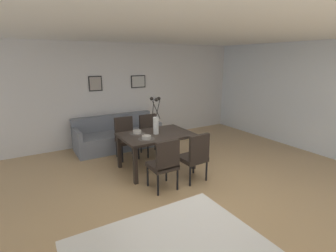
# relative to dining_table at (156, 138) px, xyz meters

# --- Properties ---
(ground_plane) EXTENTS (9.00, 9.00, 0.00)m
(ground_plane) POSITION_rel_dining_table_xyz_m (0.06, -1.08, -0.65)
(ground_plane) COLOR tan
(back_wall_panel) EXTENTS (9.00, 0.10, 2.60)m
(back_wall_panel) POSITION_rel_dining_table_xyz_m (0.06, 2.17, 0.65)
(back_wall_panel) COLOR silver
(back_wall_panel) RESTS_ON ground
(side_window_wall) EXTENTS (0.10, 6.30, 2.60)m
(side_window_wall) POSITION_rel_dining_table_xyz_m (3.71, -0.68, 0.65)
(side_window_wall) COLOR white
(side_window_wall) RESTS_ON ground
(ceiling_panel) EXTENTS (9.00, 7.20, 0.08)m
(ceiling_panel) POSITION_rel_dining_table_xyz_m (0.06, -0.68, 1.99)
(ceiling_panel) COLOR white
(dining_table) EXTENTS (1.40, 0.95, 0.74)m
(dining_table) POSITION_rel_dining_table_xyz_m (0.00, 0.00, 0.00)
(dining_table) COLOR black
(dining_table) RESTS_ON ground
(dining_chair_near_left) EXTENTS (0.44, 0.44, 0.92)m
(dining_chair_near_left) POSITION_rel_dining_table_xyz_m (-0.30, -0.87, -0.14)
(dining_chair_near_left) COLOR black
(dining_chair_near_left) RESTS_ON ground
(dining_chair_near_right) EXTENTS (0.45, 0.45, 0.92)m
(dining_chair_near_right) POSITION_rel_dining_table_xyz_m (-0.30, 0.89, -0.14)
(dining_chair_near_right) COLOR black
(dining_chair_near_right) RESTS_ON ground
(dining_chair_far_left) EXTENTS (0.46, 0.46, 0.92)m
(dining_chair_far_left) POSITION_rel_dining_table_xyz_m (0.34, -0.86, -0.14)
(dining_chair_far_left) COLOR black
(dining_chair_far_left) RESTS_ON ground
(dining_chair_far_right) EXTENTS (0.44, 0.44, 0.92)m
(dining_chair_far_right) POSITION_rel_dining_table_xyz_m (0.29, 0.86, -0.14)
(dining_chair_far_right) COLOR black
(dining_chair_far_right) RESTS_ON ground
(centerpiece_vase) EXTENTS (0.21, 0.23, 0.73)m
(centerpiece_vase) POSITION_rel_dining_table_xyz_m (0.00, 0.00, 0.37)
(centerpiece_vase) COLOR silver
(centerpiece_vase) RESTS_ON dining_table
(placemat_near_left) EXTENTS (0.32, 0.32, 0.01)m
(placemat_near_left) POSITION_rel_dining_table_xyz_m (-0.32, -0.21, 0.09)
(placemat_near_left) COLOR #4C4742
(placemat_near_left) RESTS_ON dining_table
(bowl_near_left) EXTENTS (0.17, 0.17, 0.07)m
(bowl_near_left) POSITION_rel_dining_table_xyz_m (-0.32, -0.21, 0.13)
(bowl_near_left) COLOR #B2ADA3
(bowl_near_left) RESTS_ON dining_table
(placemat_near_right) EXTENTS (0.32, 0.32, 0.01)m
(placemat_near_right) POSITION_rel_dining_table_xyz_m (-0.32, 0.21, 0.09)
(placemat_near_right) COLOR #4C4742
(placemat_near_right) RESTS_ON dining_table
(bowl_near_right) EXTENTS (0.17, 0.17, 0.07)m
(bowl_near_right) POSITION_rel_dining_table_xyz_m (-0.32, 0.21, 0.13)
(bowl_near_right) COLOR #B2ADA3
(bowl_near_right) RESTS_ON dining_table
(sofa) EXTENTS (2.07, 0.84, 0.80)m
(sofa) POSITION_rel_dining_table_xyz_m (-0.25, 1.62, -0.37)
(sofa) COLOR slate
(sofa) RESTS_ON ground
(framed_picture_left) EXTENTS (0.33, 0.03, 0.37)m
(framed_picture_left) POSITION_rel_dining_table_xyz_m (-0.58, 2.10, 0.94)
(framed_picture_left) COLOR black
(framed_picture_center) EXTENTS (0.42, 0.03, 0.33)m
(framed_picture_center) POSITION_rel_dining_table_xyz_m (0.58, 2.10, 0.94)
(framed_picture_center) COLOR black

